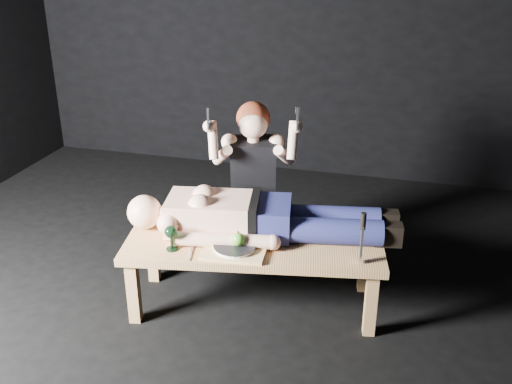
{
  "coord_description": "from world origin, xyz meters",
  "views": [
    {
      "loc": [
        1.12,
        -2.82,
        2.15
      ],
      "look_at": [
        0.29,
        0.23,
        0.75
      ],
      "focal_mm": 41.47,
      "sensor_mm": 36.0,
      "label": 1
    }
  ],
  "objects_px": {
    "lying_man": "(263,213)",
    "kneeling_woman": "(254,181)",
    "carving_knife": "(362,238)",
    "serving_tray": "(235,250)",
    "goblet": "(171,238)",
    "table": "(254,273)"
  },
  "relations": [
    {
      "from": "lying_man",
      "to": "kneeling_woman",
      "type": "height_order",
      "value": "kneeling_woman"
    },
    {
      "from": "lying_man",
      "to": "goblet",
      "type": "distance_m",
      "value": 0.58
    },
    {
      "from": "lying_man",
      "to": "kneeling_woman",
      "type": "bearing_deg",
      "value": 102.72
    },
    {
      "from": "goblet",
      "to": "carving_knife",
      "type": "xyz_separation_m",
      "value": [
        1.07,
        0.14,
        0.08
      ]
    },
    {
      "from": "table",
      "to": "goblet",
      "type": "relative_size",
      "value": 9.92
    },
    {
      "from": "lying_man",
      "to": "carving_knife",
      "type": "relative_size",
      "value": 5.14
    },
    {
      "from": "kneeling_woman",
      "to": "table",
      "type": "bearing_deg",
      "value": -88.98
    },
    {
      "from": "kneeling_woman",
      "to": "serving_tray",
      "type": "distance_m",
      "value": 0.71
    },
    {
      "from": "kneeling_woman",
      "to": "goblet",
      "type": "distance_m",
      "value": 0.82
    },
    {
      "from": "kneeling_woman",
      "to": "serving_tray",
      "type": "height_order",
      "value": "kneeling_woman"
    },
    {
      "from": "serving_tray",
      "to": "goblet",
      "type": "distance_m",
      "value": 0.37
    },
    {
      "from": "kneeling_woman",
      "to": "serving_tray",
      "type": "bearing_deg",
      "value": -98.07
    },
    {
      "from": "table",
      "to": "lying_man",
      "type": "distance_m",
      "value": 0.38
    },
    {
      "from": "kneeling_woman",
      "to": "carving_knife",
      "type": "xyz_separation_m",
      "value": [
        0.79,
        -0.63,
        -0.0
      ]
    },
    {
      "from": "serving_tray",
      "to": "goblet",
      "type": "xyz_separation_m",
      "value": [
        -0.36,
        -0.07,
        0.07
      ]
    },
    {
      "from": "kneeling_woman",
      "to": "carving_knife",
      "type": "distance_m",
      "value": 1.01
    },
    {
      "from": "table",
      "to": "lying_man",
      "type": "height_order",
      "value": "lying_man"
    },
    {
      "from": "carving_knife",
      "to": "serving_tray",
      "type": "bearing_deg",
      "value": 175.2
    },
    {
      "from": "lying_man",
      "to": "kneeling_woman",
      "type": "relative_size",
      "value": 1.31
    },
    {
      "from": "serving_tray",
      "to": "carving_knife",
      "type": "bearing_deg",
      "value": 5.34
    },
    {
      "from": "kneeling_woman",
      "to": "goblet",
      "type": "height_order",
      "value": "kneeling_woman"
    },
    {
      "from": "table",
      "to": "lying_man",
      "type": "relative_size",
      "value": 0.97
    }
  ]
}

